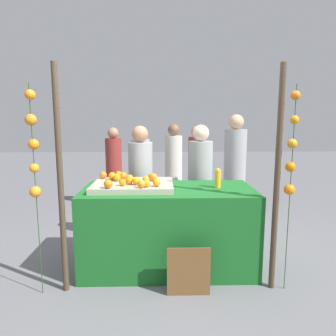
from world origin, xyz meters
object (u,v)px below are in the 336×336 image
object	(u,v)px
stall_counter	(168,228)
juice_bottle	(218,179)
vendor_right	(200,188)
orange_1	(141,184)
orange_0	(108,184)
vendor_left	(141,190)
chalkboard_sign	(189,272)

from	to	relation	value
stall_counter	juice_bottle	size ratio (longest dim) A/B	8.70
vendor_right	stall_counter	bearing A→B (deg)	-121.38
stall_counter	juice_bottle	bearing A→B (deg)	2.21
orange_1	vendor_right	xyz separation A→B (m)	(0.72, 0.96, -0.27)
orange_0	vendor_left	size ratio (longest dim) A/B	0.06
orange_0	vendor_left	xyz separation A→B (m)	(0.27, 0.94, -0.28)
juice_bottle	vendor_right	bearing A→B (deg)	98.42
juice_bottle	vendor_right	size ratio (longest dim) A/B	0.14
chalkboard_sign	vendor_right	world-z (taller)	vendor_right
chalkboard_sign	vendor_right	xyz separation A→B (m)	(0.26, 1.31, 0.50)
stall_counter	vendor_left	world-z (taller)	vendor_left
chalkboard_sign	vendor_right	size ratio (longest dim) A/B	0.31
stall_counter	orange_1	size ratio (longest dim) A/B	22.47
orange_1	vendor_left	size ratio (longest dim) A/B	0.05
orange_0	vendor_right	world-z (taller)	vendor_right
orange_1	vendor_right	size ratio (longest dim) A/B	0.05
vendor_left	orange_1	bearing A→B (deg)	-85.86
chalkboard_sign	stall_counter	bearing A→B (deg)	106.55
chalkboard_sign	vendor_left	world-z (taller)	vendor_left
orange_0	juice_bottle	size ratio (longest dim) A/B	0.41
chalkboard_sign	vendor_left	xyz separation A→B (m)	(-0.52, 1.28, 0.50)
juice_bottle	orange_0	bearing A→B (deg)	-166.83
stall_counter	vendor_left	size ratio (longest dim) A/B	1.19
stall_counter	juice_bottle	world-z (taller)	juice_bottle
chalkboard_sign	orange_0	bearing A→B (deg)	156.38
orange_1	juice_bottle	world-z (taller)	juice_bottle
orange_1	chalkboard_sign	world-z (taller)	orange_1
orange_1	vendor_left	world-z (taller)	vendor_left
stall_counter	orange_0	bearing A→B (deg)	-157.81
orange_1	juice_bottle	xyz separation A→B (m)	(0.82, 0.26, -0.00)
stall_counter	chalkboard_sign	size ratio (longest dim) A/B	3.83
vendor_right	vendor_left	bearing A→B (deg)	-177.52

